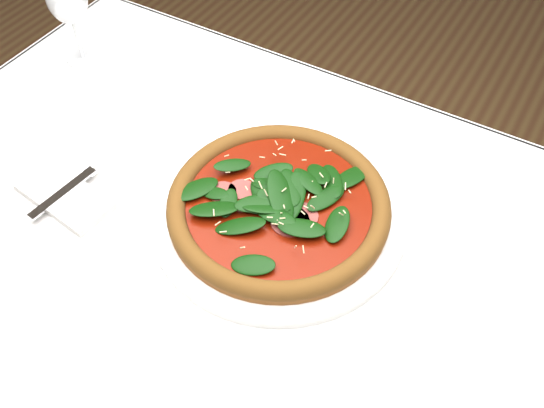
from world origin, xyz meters
The scene contains 6 objects.
dining_table centered at (0.00, 0.00, 0.65)m, with size 1.21×0.81×0.75m.
plate centered at (0.05, 0.04, 0.76)m, with size 0.39×0.39×0.02m.
pizza centered at (0.05, 0.04, 0.78)m, with size 0.42×0.42×0.04m.
wine_glass centered at (-0.48, 0.19, 0.88)m, with size 0.07×0.07×0.18m.
napkin centered at (-0.25, -0.10, 0.76)m, with size 0.16×0.07×0.01m, color silver.
fork centered at (-0.25, -0.07, 0.76)m, with size 0.04×0.16×0.00m.
Camera 1 is at (0.35, -0.48, 1.48)m, focal length 40.00 mm.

